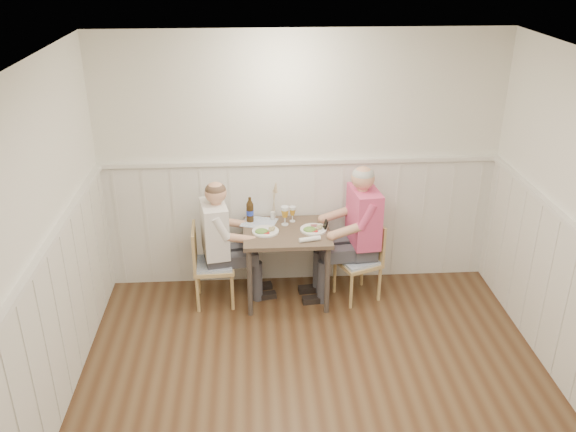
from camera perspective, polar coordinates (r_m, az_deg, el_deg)
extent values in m
plane|color=#472C19|center=(4.84, 3.33, -19.16)|extent=(4.50, 4.50, 0.00)
cube|color=white|center=(6.09, 1.19, 5.01)|extent=(4.00, 0.04, 2.60)
cube|color=white|center=(4.30, -23.88, -6.13)|extent=(0.04, 4.50, 2.60)
cube|color=white|center=(3.57, 4.36, 12.36)|extent=(4.00, 4.50, 0.02)
cube|color=white|center=(6.32, 1.15, -0.60)|extent=(3.98, 0.03, 1.30)
cube|color=white|center=(4.64, -22.31, -13.07)|extent=(0.03, 4.48, 1.30)
cube|color=silver|center=(6.05, 1.22, 5.09)|extent=(3.98, 0.06, 0.04)
cube|color=silver|center=(4.28, -23.55, -5.90)|extent=(0.06, 4.48, 0.04)
cube|color=#4E392F|center=(5.92, -0.12, -1.57)|extent=(0.84, 0.70, 0.04)
cylinder|color=#3F3833|center=(5.83, -3.60, -6.28)|extent=(0.05, 0.05, 0.71)
cylinder|color=#3F3833|center=(6.35, -3.63, -3.50)|extent=(0.05, 0.05, 0.71)
cylinder|color=#3F3833|center=(5.87, 3.70, -6.05)|extent=(0.05, 0.05, 0.71)
cylinder|color=#3F3833|center=(6.39, 3.05, -3.30)|extent=(0.05, 0.05, 0.71)
cube|color=#A68657|center=(6.13, 6.54, -4.33)|extent=(0.50, 0.50, 0.04)
cube|color=#7190BD|center=(6.11, 6.56, -4.07)|extent=(0.45, 0.45, 0.03)
cube|color=#A68657|center=(6.11, 8.02, -2.19)|extent=(0.17, 0.37, 0.40)
cylinder|color=#A68657|center=(6.19, 8.55, -6.32)|extent=(0.03, 0.03, 0.37)
cylinder|color=#A68657|center=(6.04, 5.93, -7.05)|extent=(0.03, 0.03, 0.37)
cylinder|color=#A68657|center=(6.43, 6.94, -4.98)|extent=(0.03, 0.03, 0.37)
cylinder|color=#A68657|center=(6.28, 4.39, -5.64)|extent=(0.03, 0.03, 0.37)
cube|color=#A68657|center=(6.04, -6.94, -4.70)|extent=(0.41, 0.41, 0.04)
cube|color=#7190BD|center=(6.03, -6.95, -4.43)|extent=(0.37, 0.37, 0.03)
cube|color=#A68657|center=(5.95, -8.75, -2.90)|extent=(0.05, 0.39, 0.41)
cylinder|color=#A68657|center=(6.30, -8.37, -5.68)|extent=(0.03, 0.03, 0.38)
cylinder|color=#A68657|center=(6.29, -5.31, -5.55)|extent=(0.03, 0.03, 0.38)
cylinder|color=#A68657|center=(6.01, -8.44, -7.29)|extent=(0.03, 0.03, 0.38)
cylinder|color=#A68657|center=(6.00, -5.22, -7.16)|extent=(0.03, 0.03, 0.38)
cube|color=#3F3F47|center=(6.27, 6.64, -5.32)|extent=(0.49, 0.46, 0.46)
cube|color=#3F3F47|center=(6.08, 4.92, -3.13)|extent=(0.47, 0.41, 0.13)
cube|color=#CE3D82|center=(5.98, 6.93, -0.05)|extent=(0.30, 0.47, 0.56)
sphere|color=tan|center=(5.83, 7.13, 3.55)|extent=(0.22, 0.22, 0.22)
sphere|color=#A5A5A0|center=(5.82, 7.15, 3.83)|extent=(0.21, 0.21, 0.21)
cube|color=black|center=(5.89, 3.50, -0.27)|extent=(0.02, 0.07, 0.13)
cube|color=#3F3F47|center=(6.17, -6.43, -6.07)|extent=(0.48, 0.45, 0.42)
cube|color=#3F3F47|center=(6.06, -4.79, -3.68)|extent=(0.45, 0.41, 0.12)
cube|color=white|center=(5.89, -6.70, -1.18)|extent=(0.30, 0.45, 0.52)
sphere|color=tan|center=(5.74, -6.88, 2.17)|extent=(0.21, 0.21, 0.21)
sphere|color=#4C3828|center=(5.73, -6.90, 2.43)|extent=(0.20, 0.20, 0.20)
cylinder|color=white|center=(5.92, 2.39, -1.27)|extent=(0.26, 0.26, 0.02)
ellipsoid|color=#3F722D|center=(5.88, 2.05, -1.12)|extent=(0.13, 0.11, 0.05)
sphere|color=tan|center=(5.93, 2.94, -0.99)|extent=(0.03, 0.03, 0.03)
cube|color=brown|center=(5.97, 2.52, -0.90)|extent=(0.08, 0.05, 0.01)
cylinder|color=white|center=(5.97, 3.02, -0.81)|extent=(0.05, 0.05, 0.03)
cylinder|color=white|center=(5.89, -2.13, -1.44)|extent=(0.26, 0.26, 0.02)
ellipsoid|color=#3F722D|center=(5.85, -2.50, -1.28)|extent=(0.13, 0.11, 0.05)
sphere|color=tan|center=(5.88, -1.57, -1.15)|extent=(0.03, 0.03, 0.03)
cylinder|color=silver|center=(6.11, 0.42, -0.47)|extent=(0.06, 0.06, 0.01)
cylinder|color=silver|center=(6.09, 0.42, -0.16)|extent=(0.01, 0.01, 0.07)
cone|color=gold|center=(6.06, 0.42, 0.37)|extent=(0.06, 0.06, 0.06)
cylinder|color=silver|center=(6.05, 0.42, 0.75)|extent=(0.06, 0.06, 0.03)
cylinder|color=silver|center=(6.03, -0.29, -0.79)|extent=(0.07, 0.07, 0.01)
cylinder|color=silver|center=(6.01, -0.29, -0.40)|extent=(0.01, 0.01, 0.09)
cone|color=gold|center=(5.98, -0.29, 0.26)|extent=(0.08, 0.08, 0.08)
cylinder|color=silver|center=(5.96, -0.29, 0.73)|extent=(0.08, 0.08, 0.03)
cylinder|color=#31210E|center=(6.07, -3.57, 0.28)|extent=(0.07, 0.07, 0.19)
cone|color=#31210E|center=(6.02, -3.60, 1.30)|extent=(0.07, 0.07, 0.04)
cylinder|color=#31210E|center=(6.01, -3.61, 1.60)|extent=(0.03, 0.03, 0.03)
cylinder|color=#243BB5|center=(6.07, -3.57, 0.33)|extent=(0.07, 0.07, 0.05)
cylinder|color=white|center=(5.70, 2.05, -2.18)|extent=(0.21, 0.09, 0.04)
cylinder|color=silver|center=(6.12, -1.42, 0.01)|extent=(0.05, 0.05, 0.09)
cylinder|color=#C8B185|center=(6.06, -1.44, 1.32)|extent=(0.03, 0.03, 0.28)
cone|color=#C8B185|center=(5.99, -1.46, 2.86)|extent=(0.04, 0.04, 0.10)
cube|color=#7190BD|center=(6.08, -2.72, -0.61)|extent=(0.39, 0.35, 0.01)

